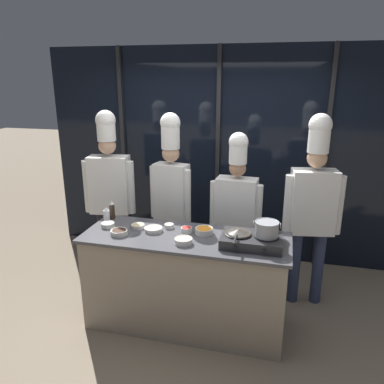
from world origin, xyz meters
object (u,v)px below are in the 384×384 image
prep_bowl_carrots (204,230)px  prep_bowl_soy_glaze (119,232)px  chef_line (236,206)px  prep_bowl_bell_pepper (186,229)px  squeeze_bottle_soy (112,210)px  squeeze_bottle_clear (107,215)px  stock_pot (267,228)px  prep_bowl_noodles (169,226)px  frying_pan (238,232)px  chef_sous (171,186)px  prep_bowl_garlic (108,224)px  prep_bowl_shrimp (183,240)px  portable_stove (252,240)px  prep_bowl_chicken (153,229)px  chef_pastry (313,200)px  chef_head (110,184)px  prep_bowl_ginger (138,226)px

prep_bowl_carrots → prep_bowl_soy_glaze: bearing=-163.8°
chef_line → prep_bowl_bell_pepper: bearing=60.9°
squeeze_bottle_soy → squeeze_bottle_clear: size_ratio=1.30×
stock_pot → prep_bowl_noodles: bearing=167.9°
frying_pan → prep_bowl_bell_pepper: bearing=164.3°
prep_bowl_carrots → chef_line: bearing=69.5°
frying_pan → stock_pot: bearing=1.4°
stock_pot → prep_bowl_noodles: size_ratio=2.50×
prep_bowl_bell_pepper → chef_sous: chef_sous is taller
squeeze_bottle_soy → prep_bowl_garlic: 0.23m
prep_bowl_shrimp → prep_bowl_noodles: (-0.23, 0.31, -0.01)m
portable_stove → prep_bowl_shrimp: portable_stove is taller
prep_bowl_chicken → prep_bowl_noodles: 0.17m
portable_stove → chef_pastry: bearing=54.1°
prep_bowl_carrots → prep_bowl_noodles: bearing=171.9°
chef_pastry → chef_sous: bearing=-11.8°
prep_bowl_carrots → chef_pastry: size_ratio=0.09×
portable_stove → prep_bowl_soy_glaze: portable_stove is taller
squeeze_bottle_soy → prep_bowl_shrimp: bearing=-24.8°
prep_bowl_soy_glaze → chef_sous: 0.91m
prep_bowl_chicken → chef_line: bearing=43.2°
prep_bowl_soy_glaze → chef_sous: (0.25, 0.84, 0.22)m
chef_head → chef_line: (1.46, -0.03, -0.12)m
portable_stove → prep_bowl_soy_glaze: bearing=-176.7°
prep_bowl_garlic → chef_sous: 0.85m
frying_pan → prep_bowl_chicken: size_ratio=2.35×
prep_bowl_carrots → chef_line: size_ratio=0.10×
portable_stove → prep_bowl_noodles: 0.84m
prep_bowl_soy_glaze → chef_sous: bearing=73.7°
chef_head → portable_stove: bearing=147.0°
squeeze_bottle_clear → prep_bowl_chicken: 0.56m
prep_bowl_noodles → stock_pot: bearing=-12.1°
stock_pot → prep_bowl_shrimp: 0.73m
prep_bowl_carrots → chef_head: size_ratio=0.09×
prep_bowl_soy_glaze → chef_line: chef_line is taller
prep_bowl_chicken → prep_bowl_ginger: bearing=165.7°
chef_head → chef_pastry: 2.23m
stock_pot → squeeze_bottle_clear: stock_pot is taller
squeeze_bottle_soy → chef_sous: bearing=44.8°
portable_stove → prep_bowl_bell_pepper: 0.64m
squeeze_bottle_soy → chef_line: chef_line is taller
prep_bowl_carrots → frying_pan: bearing=-24.8°
prep_bowl_soy_glaze → prep_bowl_bell_pepper: bearing=19.2°
prep_bowl_bell_pepper → prep_bowl_noodles: bearing=161.4°
chef_pastry → prep_bowl_garlic: bearing=8.8°
prep_bowl_ginger → prep_bowl_chicken: (0.18, -0.04, 0.00)m
chef_line → chef_pastry: bearing=-176.7°
chef_line → prep_bowl_chicken: bearing=46.9°
squeeze_bottle_soy → squeeze_bottle_clear: 0.09m
stock_pot → prep_bowl_ginger: 1.24m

